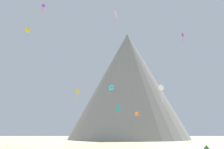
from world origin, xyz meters
name	(u,v)px	position (x,y,z in m)	size (l,w,h in m)	color
bush_near_right	(207,148)	(19.02, 22.83, 0.52)	(1.63, 1.63, 1.04)	#386633
rock_massif	(127,88)	(8.06, 94.94, 23.67)	(72.77, 72.77, 51.03)	gray
kite_white_mid	(161,88)	(14.30, 41.11, 14.91)	(1.64, 0.64, 4.89)	white
kite_yellow_high	(28,30)	(-27.50, 55.58, 37.29)	(2.18, 1.19, 5.18)	yellow
kite_teal_low	(119,109)	(2.83, 37.64, 9.13)	(1.32, 2.02, 2.00)	teal
kite_cyan_mid	(112,88)	(0.89, 58.68, 17.94)	(1.81, 1.79, 1.59)	#33BCDB
kite_orange_low	(138,114)	(8.26, 46.14, 8.38)	(1.18, 1.18, 1.10)	orange
kite_magenta_high	(183,36)	(23.49, 50.01, 33.02)	(0.54, 0.23, 3.08)	#D1339E
kite_gold_low	(77,93)	(-7.83, 38.77, 13.23)	(0.97, 0.35, 4.04)	gold
kite_pink_high	(116,15)	(2.10, 33.82, 32.67)	(1.25, 2.16, 4.28)	pink
kite_violet_high	(44,6)	(-17.43, 37.19, 36.68)	(0.92, 0.53, 2.40)	purple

